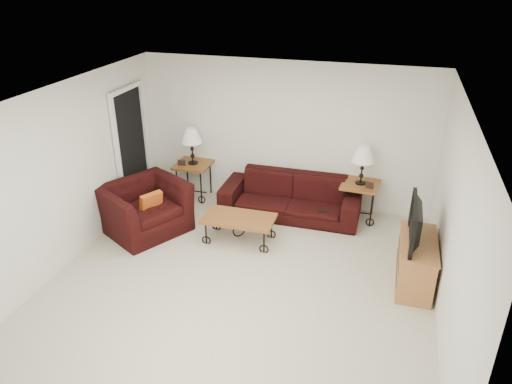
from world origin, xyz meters
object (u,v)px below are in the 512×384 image
at_px(side_table_left, 194,180).
at_px(tv_stand, 416,263).
at_px(coffee_table, 239,229).
at_px(backpack, 327,210).
at_px(television, 421,223).
at_px(armchair, 145,208).
at_px(side_table_right, 359,201).
at_px(sofa, 290,196).
at_px(lamp_left, 192,146).
at_px(lamp_right, 362,165).

relative_size(side_table_left, tv_stand, 0.62).
relative_size(coffee_table, backpack, 2.20).
distance_m(coffee_table, television, 2.68).
bearing_deg(armchair, side_table_right, -37.40).
bearing_deg(sofa, side_table_right, 9.15).
xyz_separation_m(coffee_table, tv_stand, (2.58, -0.38, 0.12)).
bearing_deg(lamp_left, backpack, -7.40).
bearing_deg(coffee_table, lamp_right, 36.33).
xyz_separation_m(side_table_left, backpack, (2.47, -0.32, -0.08)).
bearing_deg(lamp_left, sofa, -5.62).
distance_m(lamp_right, television, 1.84).
distance_m(tv_stand, backpack, 1.89).
distance_m(side_table_right, lamp_left, 3.02).
bearing_deg(television, side_table_left, -112.94).
xyz_separation_m(coffee_table, television, (2.56, -0.38, 0.71)).
xyz_separation_m(sofa, side_table_right, (1.12, 0.18, -0.02)).
xyz_separation_m(lamp_left, armchair, (-0.27, -1.34, -0.59)).
xyz_separation_m(sofa, side_table_left, (-1.83, 0.18, -0.01)).
bearing_deg(lamp_right, side_table_right, 0.00).
relative_size(armchair, television, 1.28).
height_order(lamp_right, backpack, lamp_right).
xyz_separation_m(side_table_left, lamp_right, (2.95, 0.00, 0.63)).
bearing_deg(tv_stand, coffee_table, 171.66).
height_order(sofa, side_table_left, sofa).
bearing_deg(tv_stand, lamp_left, 157.17).
height_order(armchair, television, television).
bearing_deg(lamp_right, side_table_left, 180.00).
height_order(side_table_left, lamp_right, lamp_right).
distance_m(lamp_left, television, 4.15).
bearing_deg(armchair, lamp_left, 18.67).
xyz_separation_m(side_table_right, lamp_left, (-2.95, 0.00, 0.67)).
distance_m(lamp_right, armchair, 3.53).
height_order(sofa, lamp_right, lamp_right).
xyz_separation_m(lamp_right, armchair, (-3.21, -1.34, -0.57)).
height_order(side_table_right, television, television).
height_order(tv_stand, backpack, tv_stand).
xyz_separation_m(armchair, backpack, (2.74, 1.02, -0.15)).
bearing_deg(backpack, lamp_right, 46.84).
relative_size(tv_stand, backpack, 2.15).
bearing_deg(backpack, coffee_table, -129.84).
xyz_separation_m(lamp_left, tv_stand, (3.84, -1.62, -0.67)).
bearing_deg(television, lamp_right, -151.63).
height_order(lamp_right, television, lamp_right).
distance_m(side_table_left, lamp_right, 3.01).
height_order(sofa, television, television).
xyz_separation_m(armchair, television, (4.08, -0.27, 0.52)).
distance_m(lamp_left, backpack, 2.60).
distance_m(side_table_right, tv_stand, 1.85).
relative_size(coffee_table, armchair, 0.89).
height_order(coffee_table, television, television).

